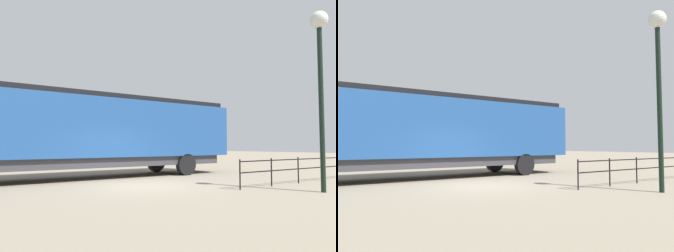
{
  "view_description": "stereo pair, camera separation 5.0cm",
  "coord_description": "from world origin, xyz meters",
  "views": [
    {
      "loc": [
        10.71,
        -6.45,
        1.53
      ],
      "look_at": [
        1.22,
        0.31,
        2.22
      ],
      "focal_mm": 35.0,
      "sensor_mm": 36.0,
      "label": 1
    },
    {
      "loc": [
        10.74,
        -6.41,
        1.53
      ],
      "look_at": [
        1.22,
        0.31,
        2.22
      ],
      "focal_mm": 35.0,
      "sensor_mm": 36.0,
      "label": 2
    }
  ],
  "objects": [
    {
      "name": "ground_plane",
      "position": [
        0.0,
        0.0,
        0.0
      ],
      "size": [
        120.0,
        120.0,
        0.0
      ],
      "primitive_type": "plane",
      "color": "gray"
    },
    {
      "name": "locomotive",
      "position": [
        -3.98,
        -0.33,
        2.21
      ],
      "size": [
        3.11,
        15.78,
        3.91
      ],
      "color": "navy",
      "rests_on": "ground_plane"
    },
    {
      "name": "platform_fence",
      "position": [
        2.89,
        6.49,
        0.68
      ],
      "size": [
        0.05,
        8.67,
        1.05
      ],
      "color": "black",
      "rests_on": "ground_plane"
    },
    {
      "name": "lamp_post",
      "position": [
        4.87,
        3.97,
        4.53
      ],
      "size": [
        0.59,
        0.59,
        6.06
      ],
      "color": "black",
      "rests_on": "ground_plane"
    }
  ]
}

